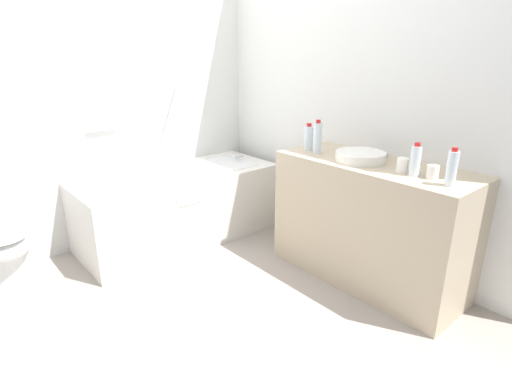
% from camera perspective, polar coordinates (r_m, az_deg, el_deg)
% --- Properties ---
extents(ground_plane, '(3.62, 3.62, 0.00)m').
position_cam_1_polar(ground_plane, '(2.73, -7.41, -15.02)').
color(ground_plane, '#9E9389').
extents(wall_back_tiled, '(3.02, 0.10, 2.58)m').
position_cam_1_polar(wall_back_tiled, '(3.47, -20.91, 14.05)').
color(wall_back_tiled, silver).
rests_on(wall_back_tiled, ground_plane).
extents(wall_right_mirror, '(0.10, 2.96, 2.58)m').
position_cam_1_polar(wall_right_mirror, '(3.20, 12.95, 14.47)').
color(wall_right_mirror, silver).
rests_on(wall_right_mirror, ground_plane).
extents(bathtub, '(1.66, 0.70, 1.27)m').
position_cam_1_polar(bathtub, '(3.48, -10.76, -1.60)').
color(bathtub, silver).
rests_on(bathtub, ground_plane).
extents(toilet, '(0.40, 0.49, 0.72)m').
position_cam_1_polar(toilet, '(3.11, -32.27, -6.14)').
color(toilet, white).
rests_on(toilet, ground_plane).
extents(vanity_counter, '(0.53, 1.32, 0.85)m').
position_cam_1_polar(vanity_counter, '(2.87, 15.72, -4.19)').
color(vanity_counter, tan).
rests_on(vanity_counter, ground_plane).
extents(sink_basin, '(0.33, 0.33, 0.06)m').
position_cam_1_polar(sink_basin, '(2.75, 14.58, 4.89)').
color(sink_basin, white).
rests_on(sink_basin, vanity_counter).
extents(sink_faucet, '(0.10, 0.15, 0.06)m').
position_cam_1_polar(sink_faucet, '(2.91, 16.82, 5.38)').
color(sink_faucet, silver).
rests_on(sink_faucet, vanity_counter).
extents(water_bottle_0, '(0.06, 0.06, 0.21)m').
position_cam_1_polar(water_bottle_0, '(2.38, 26.00, 3.04)').
color(water_bottle_0, silver).
rests_on(water_bottle_0, vanity_counter).
extents(water_bottle_1, '(0.07, 0.07, 0.20)m').
position_cam_1_polar(water_bottle_1, '(2.98, 7.47, 7.63)').
color(water_bottle_1, silver).
rests_on(water_bottle_1, vanity_counter).
extents(water_bottle_2, '(0.06, 0.06, 0.24)m').
position_cam_1_polar(water_bottle_2, '(2.89, 8.71, 7.61)').
color(water_bottle_2, silver).
rests_on(water_bottle_2, vanity_counter).
extents(water_bottle_3, '(0.06, 0.06, 0.20)m').
position_cam_1_polar(water_bottle_3, '(2.50, 21.66, 4.16)').
color(water_bottle_3, silver).
rests_on(water_bottle_3, vanity_counter).
extents(drinking_glass_0, '(0.07, 0.07, 0.08)m').
position_cam_1_polar(drinking_glass_0, '(2.49, 23.75, 2.62)').
color(drinking_glass_0, white).
rests_on(drinking_glass_0, vanity_counter).
extents(drinking_glass_1, '(0.07, 0.07, 0.09)m').
position_cam_1_polar(drinking_glass_1, '(2.56, 20.03, 3.59)').
color(drinking_glass_1, white).
rests_on(drinking_glass_1, vanity_counter).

